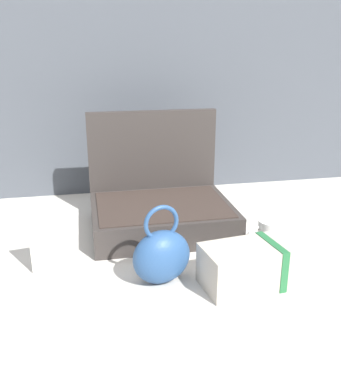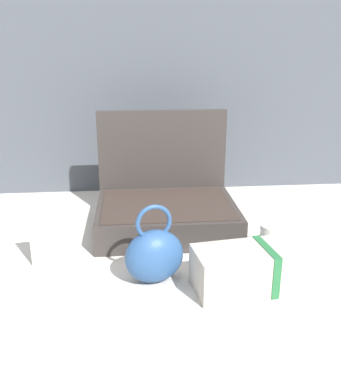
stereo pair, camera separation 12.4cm
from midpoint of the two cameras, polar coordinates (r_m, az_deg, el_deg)
ground_plane at (r=1.33m, az=2.64°, el=-7.29°), size 6.00×6.00×0.00m
back_wall at (r=1.77m, az=0.28°, el=22.74°), size 3.20×0.06×1.40m
open_suitcase at (r=1.44m, az=1.77°, el=-1.69°), size 0.45×0.36×0.37m
teal_pouch_handbag at (r=1.12m, az=1.06°, el=-8.30°), size 0.17×0.13×0.21m
cream_toiletry_bag at (r=1.13m, az=13.38°, el=-9.80°), size 0.28×0.17×0.11m
coffee_mug at (r=1.32m, az=15.64°, el=-6.06°), size 0.11×0.07×0.09m
info_card_left at (r=1.23m, az=-12.95°, el=-5.84°), size 0.10×0.02×0.16m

